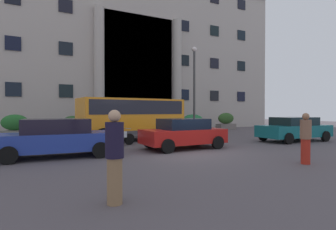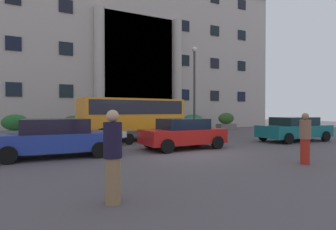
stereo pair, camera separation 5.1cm
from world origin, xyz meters
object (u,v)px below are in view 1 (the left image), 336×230
Objects in this scene: pedestrian_woman_dark_dress at (306,138)px; parked_sedan_second at (183,133)px; hedge_planter_far_west at (73,126)px; hedge_planter_entrance_right at (226,122)px; hedge_planter_entrance_left at (136,125)px; lamppost_plaza_centre at (194,83)px; hedge_planter_west at (193,123)px; pedestrian_woman_with_bag at (115,156)px; parked_coupe_end at (294,129)px; parked_hatchback_near at (57,138)px; bus_stop_sign at (180,113)px; motorcycle_near_kerb at (62,140)px; hedge_planter_far_east at (15,127)px; motorcycle_far_end at (118,137)px; orange_minibus at (132,115)px.

parked_sedan_second is at bearing 63.04° from pedestrian_woman_dark_dress.
hedge_planter_entrance_right is (14.02, -0.18, 0.08)m from hedge_planter_far_west.
lamppost_plaza_centre is (4.16, -2.36, 3.48)m from hedge_planter_entrance_left.
pedestrian_woman_with_bag reaches higher than hedge_planter_west.
pedestrian_woman_with_bag reaches higher than parked_coupe_end.
parked_hatchback_near is (-1.71, -9.31, 0.06)m from hedge_planter_far_west.
lamppost_plaza_centre reaches higher than hedge_planter_far_west.
hedge_planter_entrance_right is (6.73, 2.84, -0.86)m from bus_stop_sign.
hedge_planter_west is 1.11× the size of motorcycle_near_kerb.
hedge_planter_entrance_left is at bearing 150.44° from lamppost_plaza_centre.
hedge_planter_far_east reaches higher than motorcycle_far_end.
orange_minibus is 3.48× the size of pedestrian_woman_with_bag.
lamppost_plaza_centre is (10.51, 5.06, 3.68)m from motorcycle_near_kerb.
hedge_planter_west is 14.03m from motorcycle_near_kerb.
hedge_planter_entrance_left is 5.92m from lamppost_plaza_centre.
hedge_planter_far_west is 15.68m from pedestrian_woman_dark_dress.
parked_coupe_end is at bearing -33.60° from orange_minibus.
bus_stop_sign is 1.78× the size of hedge_planter_far_west.
bus_stop_sign is 1.25× the size of hedge_planter_west.
hedge_planter_entrance_right is at bearing 22.92° from bus_stop_sign.
parked_hatchback_near is at bearing -145.13° from bus_stop_sign.
hedge_planter_far_east is 12.00m from parked_sedan_second.
hedge_planter_far_east is 0.93× the size of pedestrian_woman_with_bag.
hedge_planter_west reaches higher than parked_sedan_second.
motorcycle_far_end is (-1.47, -2.11, -1.08)m from orange_minibus.
motorcycle_far_end is at bearing -145.21° from bus_stop_sign.
hedge_planter_entrance_right is at bearing 12.40° from motorcycle_far_end.
lamppost_plaza_centre is (-2.25, 7.60, 3.39)m from parked_coupe_end.
hedge_planter_entrance_left is 0.42× the size of parked_coupe_end.
orange_minibus is 4.62m from parked_sedan_second.
lamppost_plaza_centre is (-4.86, -1.95, 3.35)m from hedge_planter_entrance_right.
bus_stop_sign is 11.02m from parked_hatchback_near.
parked_coupe_end is (7.51, -0.27, 0.00)m from parked_sedan_second.
motorcycle_far_end is at bearing -147.27° from lamppost_plaza_centre.
hedge_planter_far_west reaches higher than hedge_planter_entrance_left.
hedge_planter_entrance_right is at bearing -0.01° from hedge_planter_far_east.
hedge_planter_entrance_left is at bearing 81.88° from parked_sedan_second.
hedge_planter_west reaches higher than hedge_planter_entrance_left.
orange_minibus is 3.32× the size of motorcycle_near_kerb.
hedge_planter_west is at bearing 45.32° from bus_stop_sign.
parked_sedan_second is 5.44m from pedestrian_woman_dark_dress.
orange_minibus is 1.59× the size of parked_sedan_second.
motorcycle_far_end is (-3.65, -7.38, -0.20)m from hedge_planter_entrance_left.
hedge_planter_far_west is 0.37× the size of parked_sedan_second.
hedge_planter_far_west is at bearing 110.77° from parked_sedan_second.
hedge_planter_west reaches higher than hedge_planter_far_west.
parked_sedan_second is 5.62m from parked_hatchback_near.
motorcycle_near_kerb is at bearing 83.33° from parked_hatchback_near.
hedge_planter_west is at bearing 0.31° from hedge_planter_entrance_left.
parked_hatchback_near is (-6.72, -9.53, 0.11)m from hedge_planter_entrance_left.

